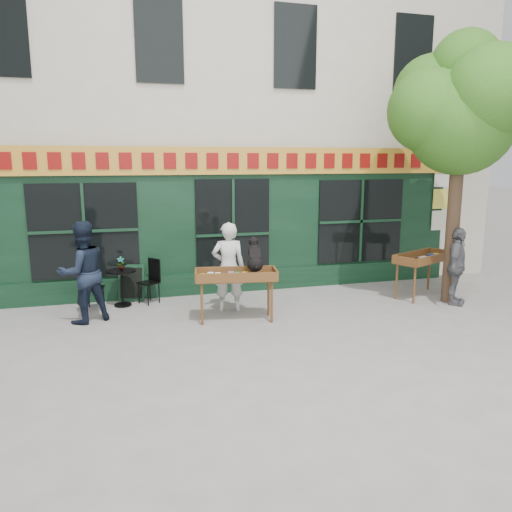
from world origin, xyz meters
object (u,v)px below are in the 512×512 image
object	(u,v)px
woman	(228,267)
book_cart_right	(423,260)
dog	(255,253)
man_right	(457,266)
bistro_table	(122,281)
man_left	(82,272)
book_cart_center	(236,278)

from	to	relation	value
woman	book_cart_right	xyz separation A→B (m)	(4.41, -0.11, -0.08)
dog	woman	bearing A→B (deg)	125.92
woman	man_right	xyz separation A→B (m)	(4.71, -0.86, -0.09)
woman	bistro_table	world-z (taller)	woman
woman	man_right	size ratio (longest dim) A/B	1.11
woman	man_left	bearing A→B (deg)	8.77
book_cart_center	man_right	bearing A→B (deg)	6.83
bistro_table	man_left	size ratio (longest dim) A/B	0.40
book_cart_center	man_right	distance (m)	4.72
book_cart_right	bistro_table	distance (m)	6.58
bistro_table	woman	bearing A→B (deg)	-24.11
man_right	bistro_table	bearing A→B (deg)	120.81
man_left	dog	bearing A→B (deg)	140.95
dog	book_cart_center	bearing A→B (deg)	-178.77
man_left	bistro_table	bearing A→B (deg)	-153.80
book_cart_right	man_left	distance (m)	7.19
dog	bistro_table	world-z (taller)	dog
book_cart_right	man_right	xyz separation A→B (m)	(0.30, -0.75, -0.00)
woman	man_right	bearing A→B (deg)	179.04
book_cart_right	man_left	xyz separation A→B (m)	(-7.19, 0.14, 0.14)
man_right	bistro_table	world-z (taller)	man_right
bistro_table	man_left	xyz separation A→B (m)	(-0.70, -0.90, 0.41)
man_left	woman	bearing A→B (deg)	153.48
book_cart_center	bistro_table	size ratio (longest dim) A/B	2.08
bistro_table	book_cart_center	bearing A→B (deg)	-37.27
book_cart_center	dog	xyz separation A→B (m)	(0.35, -0.05, 0.47)
dog	man_right	bearing A→B (deg)	7.29
bistro_table	book_cart_right	bearing A→B (deg)	-9.08
book_cart_center	book_cart_right	bearing A→B (deg)	16.36
woman	man_right	distance (m)	4.79
dog	book_cart_right	world-z (taller)	dog
dog	woman	world-z (taller)	woman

